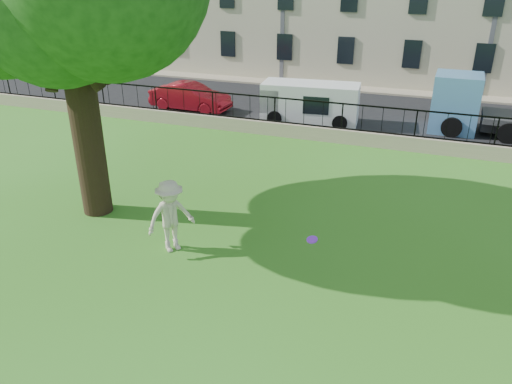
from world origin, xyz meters
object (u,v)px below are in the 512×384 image
at_px(man, 171,216).
at_px(red_sedan, 190,97).
at_px(frisbee, 312,240).
at_px(blue_truck, 506,107).
at_px(white_van, 310,103).

xyz_separation_m(man, red_sedan, (-5.90, 12.71, -0.31)).
relative_size(frisbee, blue_truck, 0.04).
distance_m(frisbee, white_van, 13.07).
relative_size(man, frisbee, 7.50).
relative_size(frisbee, white_van, 0.06).
bearing_deg(blue_truck, red_sedan, -174.73).
height_order(man, white_van, man).
bearing_deg(frisbee, white_van, 104.62).
bearing_deg(white_van, blue_truck, 1.33).
xyz_separation_m(frisbee, white_van, (-3.30, 12.65, -0.08)).
bearing_deg(red_sedan, blue_truck, -83.28).
height_order(man, red_sedan, man).
height_order(frisbee, blue_truck, blue_truck).
bearing_deg(white_van, red_sedan, 174.66).
bearing_deg(man, blue_truck, 4.31).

